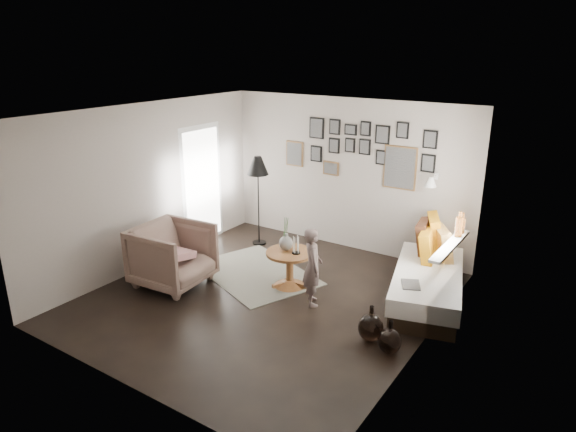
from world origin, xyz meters
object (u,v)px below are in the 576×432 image
Objects in this scene: pedestal_table at (290,270)px; demijohn_large at (371,327)px; floor_lamp at (258,169)px; demijohn_small at (390,341)px; daybed at (430,279)px; child at (313,266)px; vase at (286,240)px; magazine_basket at (143,265)px; armchair at (173,255)px.

demijohn_large is (1.63, -0.70, -0.08)m from pedestal_table.
floor_lamp is 3.78× the size of demijohn_small.
floor_lamp is 4.05m from demijohn_small.
daybed is 1.68m from child.
daybed is at bearing 20.62° from vase.
child is (-1.08, 0.43, 0.37)m from demijohn_large.
vase is at bearing -40.06° from floor_lamp.
child is (0.55, -0.27, 0.30)m from pedestal_table.
vase is 1.18× the size of demijohn_small.
child is (-1.31, -1.02, 0.24)m from daybed.
demijohn_large is at bearing -23.20° from pedestal_table.
magazine_basket is (-0.67, -2.11, -1.20)m from floor_lamp.
daybed reaches higher than pedestal_table.
demijohn_large is 0.42× the size of child.
pedestal_table is 0.68m from child.
armchair is at bearing -149.05° from pedestal_table.
child reaches higher than pedestal_table.
demijohn_small is 0.38× the size of child.
floor_lamp is (0.08, 2.03, 0.92)m from armchair.
demijohn_small is (3.33, -1.95, -1.22)m from floor_lamp.
magazine_basket is (-0.59, -0.08, -0.28)m from armchair.
vase is 1.08× the size of demijohn_large.
demijohn_small reaches higher than magazine_basket.
child is (1.95, -1.40, -0.83)m from floor_lamp.
pedestal_table is at bearing 156.98° from demijohn_small.
demijohn_large is at bearing -150.56° from child.
floor_lamp is at bearing 158.21° from daybed.
armchair is (-1.41, -0.91, -0.24)m from vase.
floor_lamp is at bearing 139.94° from vase.
pedestal_table is at bearing -63.46° from armchair.
armchair is at bearing -168.95° from daybed.
child is at bearing -24.61° from vase.
floor_lamp reaches higher than demijohn_small.
child is (2.03, 0.62, 0.09)m from armchair.
demijohn_large is at bearing -22.80° from vase.
floor_lamp is (-1.32, 1.11, 0.68)m from vase.
magazine_basket is at bearing 93.37° from armchair.
child reaches higher than daybed.
vase is (-0.08, 0.02, 0.45)m from pedestal_table.
vase is 2.11m from daybed.
armchair is at bearing 7.78° from magazine_basket.
demijohn_small is at bearing -30.38° from floor_lamp.
daybed reaches higher than demijohn_small.
vase reaches higher than demijohn_small.
vase is 1.93m from demijohn_large.
armchair is 2.13m from child.
magazine_basket is at bearing -107.61° from floor_lamp.
pedestal_table is at bearing 156.80° from demijohn_large.
vase is at bearing 157.32° from demijohn_small.
daybed is at bearing 92.42° from demijohn_small.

